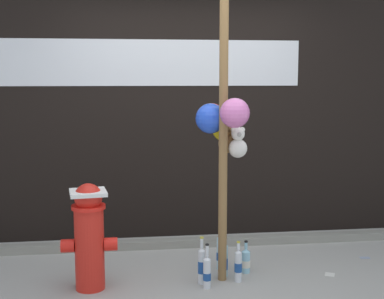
# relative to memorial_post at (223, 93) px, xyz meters

# --- Properties ---
(ground_plane) EXTENTS (14.00, 14.00, 0.00)m
(ground_plane) POSITION_rel_memorial_post_xyz_m (-0.13, -0.29, -1.56)
(ground_plane) COLOR #9E9B93
(building_wall) EXTENTS (10.00, 0.21, 3.83)m
(building_wall) POSITION_rel_memorial_post_xyz_m (-0.13, 1.36, 0.35)
(building_wall) COLOR black
(building_wall) RESTS_ON ground_plane
(curb_strip) EXTENTS (8.00, 0.12, 0.08)m
(curb_strip) POSITION_rel_memorial_post_xyz_m (-0.13, 0.87, -1.52)
(curb_strip) COLOR gray
(curb_strip) RESTS_ON ground_plane
(memorial_post) EXTENTS (0.48, 0.59, 2.95)m
(memorial_post) POSITION_rel_memorial_post_xyz_m (0.00, 0.00, 0.00)
(memorial_post) COLOR olive
(memorial_post) RESTS_ON ground_plane
(fire_hydrant) EXTENTS (0.44, 0.32, 0.86)m
(fire_hydrant) POSITION_rel_memorial_post_xyz_m (-1.09, -0.09, -1.11)
(fire_hydrant) COLOR red
(fire_hydrant) RESTS_ON ground_plane
(bottle_0) EXTENTS (0.07, 0.07, 0.36)m
(bottle_0) POSITION_rel_memorial_post_xyz_m (0.02, 0.04, -1.42)
(bottle_0) COLOR #93CCE0
(bottle_0) RESTS_ON ground_plane
(bottle_1) EXTENTS (0.06, 0.06, 0.40)m
(bottle_1) POSITION_rel_memorial_post_xyz_m (-0.19, -0.11, -1.40)
(bottle_1) COLOR silver
(bottle_1) RESTS_ON ground_plane
(bottle_2) EXTENTS (0.06, 0.06, 0.37)m
(bottle_2) POSITION_rel_memorial_post_xyz_m (-0.16, -0.20, -1.43)
(bottle_2) COLOR silver
(bottle_2) RESTS_ON ground_plane
(bottle_3) EXTENTS (0.06, 0.06, 0.35)m
(bottle_3) POSITION_rel_memorial_post_xyz_m (0.12, -0.10, -1.42)
(bottle_3) COLOR silver
(bottle_3) RESTS_ON ground_plane
(bottle_4) EXTENTS (0.07, 0.07, 0.38)m
(bottle_4) POSITION_rel_memorial_post_xyz_m (0.03, 0.21, -1.41)
(bottle_4) COLOR #B2DBEA
(bottle_4) RESTS_ON ground_plane
(bottle_5) EXTENTS (0.08, 0.08, 0.28)m
(bottle_5) POSITION_rel_memorial_post_xyz_m (0.23, 0.10, -1.46)
(bottle_5) COLOR #93CCE0
(bottle_5) RESTS_ON ground_plane
(litter_0) EXTENTS (0.10, 0.07, 0.01)m
(litter_0) POSITION_rel_memorial_post_xyz_m (1.43, 0.32, -1.56)
(litter_0) COLOR #8C99B2
(litter_0) RESTS_ON ground_plane
(litter_1) EXTENTS (0.11, 0.12, 0.01)m
(litter_1) POSITION_rel_memorial_post_xyz_m (0.94, -0.05, -1.56)
(litter_1) COLOR silver
(litter_1) RESTS_ON ground_plane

